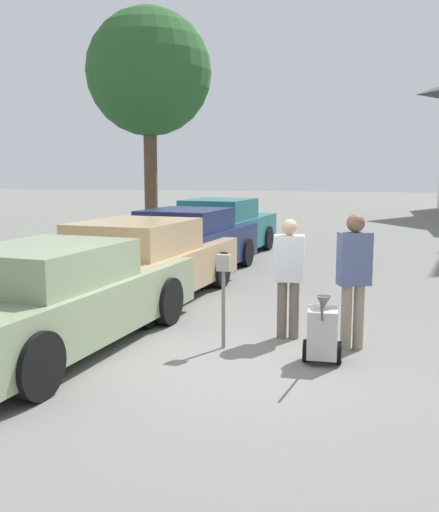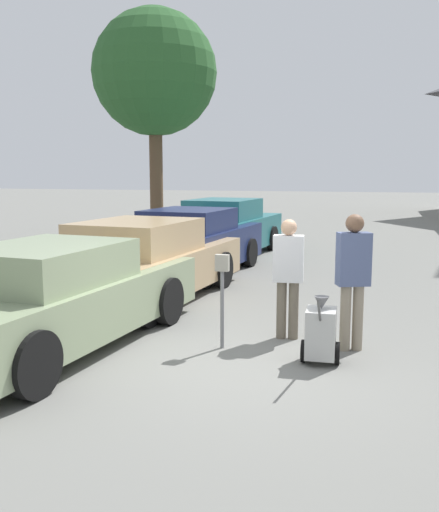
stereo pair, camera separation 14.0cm
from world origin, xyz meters
name	(u,v)px [view 2 (the right image)]	position (x,y,z in m)	size (l,w,h in m)	color
ground_plane	(241,364)	(0.00, 0.00, 0.00)	(120.00, 120.00, 0.00)	slate
parked_car_sage	(55,299)	(-2.56, -0.03, 0.67)	(2.33, 5.22, 1.42)	gray
parked_car_tan	(142,263)	(-2.56, 2.88, 0.69)	(2.46, 5.34, 1.49)	tan
parked_car_navy	(192,244)	(-2.56, 5.72, 0.71)	(2.36, 4.88, 1.51)	#19234C
parked_car_teal	(226,229)	(-2.56, 8.70, 0.74)	(2.34, 5.13, 1.59)	#23666B
parking_meter	(222,283)	(-0.40, 0.55, 0.89)	(0.18, 0.09, 1.27)	slate
person_worker	(288,271)	(0.37, 1.23, 0.97)	(0.44, 0.26, 1.70)	#665B4C
person_supervisor	(353,273)	(1.27, 0.93, 1.04)	(0.47, 0.36, 1.81)	gray
equipment_cart	(321,333)	(0.94, 0.29, 0.39)	(0.48, 0.99, 1.00)	#B2B2AD
shade_tree	(155,74)	(-5.69, 11.34, 5.49)	(4.07, 4.07, 7.57)	brown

